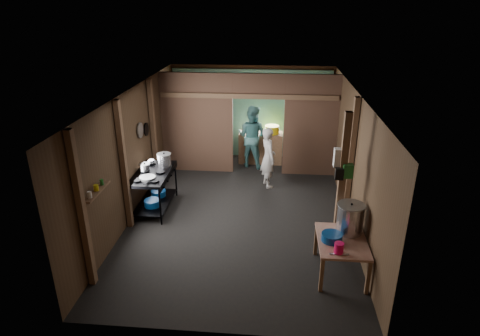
# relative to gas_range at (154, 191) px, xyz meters

# --- Properties ---
(floor) EXTENTS (4.50, 7.00, 0.00)m
(floor) POSITION_rel_gas_range_xyz_m (1.88, 0.03, -0.43)
(floor) COLOR black
(floor) RESTS_ON ground
(ceiling) EXTENTS (4.50, 7.00, 0.00)m
(ceiling) POSITION_rel_gas_range_xyz_m (1.88, 0.03, 2.17)
(ceiling) COLOR #312D29
(ceiling) RESTS_ON ground
(wall_back) EXTENTS (4.50, 0.00, 2.60)m
(wall_back) POSITION_rel_gas_range_xyz_m (1.88, 3.53, 0.87)
(wall_back) COLOR #463120
(wall_back) RESTS_ON ground
(wall_front) EXTENTS (4.50, 0.00, 2.60)m
(wall_front) POSITION_rel_gas_range_xyz_m (1.88, -3.47, 0.87)
(wall_front) COLOR #463120
(wall_front) RESTS_ON ground
(wall_left) EXTENTS (0.00, 7.00, 2.60)m
(wall_left) POSITION_rel_gas_range_xyz_m (-0.37, 0.03, 0.87)
(wall_left) COLOR #463120
(wall_left) RESTS_ON ground
(wall_right) EXTENTS (0.00, 7.00, 2.60)m
(wall_right) POSITION_rel_gas_range_xyz_m (4.13, 0.03, 0.87)
(wall_right) COLOR #463120
(wall_right) RESTS_ON ground
(partition_left) EXTENTS (1.85, 0.10, 2.60)m
(partition_left) POSITION_rel_gas_range_xyz_m (0.55, 2.23, 0.87)
(partition_left) COLOR brown
(partition_left) RESTS_ON floor
(partition_right) EXTENTS (1.35, 0.10, 2.60)m
(partition_right) POSITION_rel_gas_range_xyz_m (3.46, 2.23, 0.87)
(partition_right) COLOR brown
(partition_right) RESTS_ON floor
(partition_header) EXTENTS (1.30, 0.10, 0.60)m
(partition_header) POSITION_rel_gas_range_xyz_m (2.13, 2.23, 1.87)
(partition_header) COLOR brown
(partition_header) RESTS_ON wall_back
(turquoise_panel) EXTENTS (4.40, 0.06, 2.50)m
(turquoise_panel) POSITION_rel_gas_range_xyz_m (1.88, 3.47, 0.82)
(turquoise_panel) COLOR #609F94
(turquoise_panel) RESTS_ON wall_back
(back_counter) EXTENTS (1.20, 0.50, 0.85)m
(back_counter) POSITION_rel_gas_range_xyz_m (2.18, 2.98, -0.01)
(back_counter) COLOR brown
(back_counter) RESTS_ON floor
(wall_clock) EXTENTS (0.20, 0.03, 0.20)m
(wall_clock) POSITION_rel_gas_range_xyz_m (2.13, 3.43, 1.47)
(wall_clock) COLOR silver
(wall_clock) RESTS_ON wall_back
(post_left_a) EXTENTS (0.10, 0.12, 2.60)m
(post_left_a) POSITION_rel_gas_range_xyz_m (-0.30, -2.57, 0.87)
(post_left_a) COLOR brown
(post_left_a) RESTS_ON floor
(post_left_b) EXTENTS (0.10, 0.12, 2.60)m
(post_left_b) POSITION_rel_gas_range_xyz_m (-0.30, -0.77, 0.87)
(post_left_b) COLOR brown
(post_left_b) RESTS_ON floor
(post_left_c) EXTENTS (0.10, 0.12, 2.60)m
(post_left_c) POSITION_rel_gas_range_xyz_m (-0.30, 1.23, 0.87)
(post_left_c) COLOR brown
(post_left_c) RESTS_ON floor
(post_right) EXTENTS (0.10, 0.12, 2.60)m
(post_right) POSITION_rel_gas_range_xyz_m (4.06, -0.17, 0.87)
(post_right) COLOR brown
(post_right) RESTS_ON floor
(post_free) EXTENTS (0.12, 0.12, 2.60)m
(post_free) POSITION_rel_gas_range_xyz_m (3.73, -1.27, 0.87)
(post_free) COLOR brown
(post_free) RESTS_ON floor
(cross_beam) EXTENTS (4.40, 0.12, 0.12)m
(cross_beam) POSITION_rel_gas_range_xyz_m (1.88, 2.18, 1.62)
(cross_beam) COLOR brown
(cross_beam) RESTS_ON wall_left
(pan_lid_big) EXTENTS (0.03, 0.34, 0.34)m
(pan_lid_big) POSITION_rel_gas_range_xyz_m (-0.33, 0.43, 1.22)
(pan_lid_big) COLOR gray
(pan_lid_big) RESTS_ON wall_left
(pan_lid_small) EXTENTS (0.03, 0.30, 0.30)m
(pan_lid_small) POSITION_rel_gas_range_xyz_m (-0.33, 0.83, 1.12)
(pan_lid_small) COLOR black
(pan_lid_small) RESTS_ON wall_left
(wall_shelf) EXTENTS (0.14, 0.80, 0.03)m
(wall_shelf) POSITION_rel_gas_range_xyz_m (-0.27, -2.07, 0.97)
(wall_shelf) COLOR brown
(wall_shelf) RESTS_ON wall_left
(jar_white) EXTENTS (0.07, 0.07, 0.10)m
(jar_white) POSITION_rel_gas_range_xyz_m (-0.27, -2.32, 1.03)
(jar_white) COLOR silver
(jar_white) RESTS_ON wall_shelf
(jar_yellow) EXTENTS (0.08, 0.08, 0.10)m
(jar_yellow) POSITION_rel_gas_range_xyz_m (-0.27, -2.07, 1.03)
(jar_yellow) COLOR gold
(jar_yellow) RESTS_ON wall_shelf
(jar_green) EXTENTS (0.06, 0.06, 0.10)m
(jar_green) POSITION_rel_gas_range_xyz_m (-0.27, -1.85, 1.03)
(jar_green) COLOR #1E6A28
(jar_green) RESTS_ON wall_shelf
(bag_white) EXTENTS (0.22, 0.15, 0.32)m
(bag_white) POSITION_rel_gas_range_xyz_m (3.68, -1.19, 1.35)
(bag_white) COLOR silver
(bag_white) RESTS_ON post_free
(bag_green) EXTENTS (0.16, 0.12, 0.24)m
(bag_green) POSITION_rel_gas_range_xyz_m (3.80, -1.33, 1.17)
(bag_green) COLOR #1E6A28
(bag_green) RESTS_ON post_free
(bag_black) EXTENTS (0.14, 0.10, 0.20)m
(bag_black) POSITION_rel_gas_range_xyz_m (3.66, -1.35, 1.12)
(bag_black) COLOR black
(bag_black) RESTS_ON post_free
(gas_range) EXTENTS (0.75, 1.46, 0.86)m
(gas_range) POSITION_rel_gas_range_xyz_m (0.00, 0.00, 0.00)
(gas_range) COLOR black
(gas_range) RESTS_ON floor
(prep_table) EXTENTS (0.79, 1.08, 0.64)m
(prep_table) POSITION_rel_gas_range_xyz_m (3.71, -1.95, -0.11)
(prep_table) COLOR tan
(prep_table) RESTS_ON floor
(stove_pot_large) EXTENTS (0.38, 0.38, 0.31)m
(stove_pot_large) POSITION_rel_gas_range_xyz_m (0.17, 0.36, 0.57)
(stove_pot_large) COLOR silver
(stove_pot_large) RESTS_ON gas_range
(stove_pot_med) EXTENTS (0.22, 0.22, 0.20)m
(stove_pot_med) POSITION_rel_gas_range_xyz_m (-0.17, 0.03, 0.51)
(stove_pot_med) COLOR silver
(stove_pot_med) RESTS_ON gas_range
(stove_saucepan) EXTENTS (0.18, 0.18, 0.10)m
(stove_saucepan) POSITION_rel_gas_range_xyz_m (-0.17, 0.45, 0.48)
(stove_saucepan) COLOR silver
(stove_saucepan) RESTS_ON gas_range
(frying_pan) EXTENTS (0.46, 0.62, 0.07)m
(frying_pan) POSITION_rel_gas_range_xyz_m (0.00, -0.36, 0.46)
(frying_pan) COLOR gray
(frying_pan) RESTS_ON gas_range
(blue_tub_front) EXTENTS (0.34, 0.34, 0.14)m
(blue_tub_front) POSITION_rel_gas_range_xyz_m (0.00, -0.20, -0.19)
(blue_tub_front) COLOR navy
(blue_tub_front) RESTS_ON gas_range
(blue_tub_back) EXTENTS (0.33, 0.33, 0.13)m
(blue_tub_back) POSITION_rel_gas_range_xyz_m (0.00, 0.28, -0.20)
(blue_tub_back) COLOR navy
(blue_tub_back) RESTS_ON gas_range
(stock_pot) EXTENTS (0.61, 0.61, 0.53)m
(stock_pot) POSITION_rel_gas_range_xyz_m (3.85, -1.69, 0.45)
(stock_pot) COLOR silver
(stock_pot) RESTS_ON prep_table
(wash_basin) EXTENTS (0.45, 0.45, 0.13)m
(wash_basin) POSITION_rel_gas_range_xyz_m (3.53, -1.99, 0.27)
(wash_basin) COLOR navy
(wash_basin) RESTS_ON prep_table
(pink_bucket) EXTENTS (0.15, 0.15, 0.17)m
(pink_bucket) POSITION_rel_gas_range_xyz_m (3.60, -2.33, 0.30)
(pink_bucket) COLOR #E00B4E
(pink_bucket) RESTS_ON prep_table
(knife) EXTENTS (0.30, 0.04, 0.01)m
(knife) POSITION_rel_gas_range_xyz_m (3.61, -2.37, 0.21)
(knife) COLOR silver
(knife) RESTS_ON prep_table
(yellow_tub) EXTENTS (0.39, 0.39, 0.22)m
(yellow_tub) POSITION_rel_gas_range_xyz_m (2.48, 2.98, 0.53)
(yellow_tub) COLOR gold
(yellow_tub) RESTS_ON back_counter
(cook) EXTENTS (0.53, 0.63, 1.48)m
(cook) POSITION_rel_gas_range_xyz_m (2.42, 1.41, 0.31)
(cook) COLOR beige
(cook) RESTS_ON floor
(worker_back) EXTENTS (1.01, 0.91, 1.70)m
(worker_back) POSITION_rel_gas_range_xyz_m (1.95, 2.67, 0.42)
(worker_back) COLOR teal
(worker_back) RESTS_ON floor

